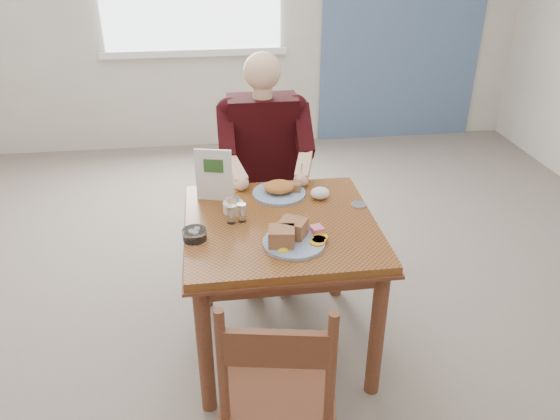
{
  "coord_description": "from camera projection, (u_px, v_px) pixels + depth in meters",
  "views": [
    {
      "loc": [
        -0.31,
        -2.24,
        2.03
      ],
      "look_at": [
        -0.0,
        0.0,
        0.81
      ],
      "focal_mm": 35.0,
      "sensor_mm": 36.0,
      "label": 1
    }
  ],
  "objects": [
    {
      "name": "creamer",
      "position": [
        195.0,
        234.0,
        2.44
      ],
      "size": [
        0.14,
        0.14,
        0.05
      ],
      "color": "white",
      "rests_on": "table"
    },
    {
      "name": "floor",
      "position": [
        281.0,
        342.0,
        2.95
      ],
      "size": [
        6.0,
        6.0,
        0.0
      ],
      "primitive_type": "plane",
      "color": "#72655D",
      "rests_on": "ground"
    },
    {
      "name": "far_plate",
      "position": [
        280.0,
        190.0,
        2.84
      ],
      "size": [
        0.3,
        0.3,
        0.08
      ],
      "color": "white",
      "rests_on": "table"
    },
    {
      "name": "napkin",
      "position": [
        320.0,
        193.0,
        2.79
      ],
      "size": [
        0.12,
        0.11,
        0.06
      ],
      "primitive_type": "ellipsoid",
      "rotation": [
        0.0,
        0.0,
        0.43
      ],
      "color": "white",
      "rests_on": "table"
    },
    {
      "name": "diner",
      "position": [
        264.0,
        154.0,
        3.18
      ],
      "size": [
        0.53,
        0.56,
        1.39
      ],
      "color": "tan",
      "rests_on": "chair_far"
    },
    {
      "name": "shakers",
      "position": [
        236.0,
        213.0,
        2.57
      ],
      "size": [
        0.1,
        0.06,
        0.09
      ],
      "color": "white",
      "rests_on": "table"
    },
    {
      "name": "near_plate",
      "position": [
        292.0,
        236.0,
        2.41
      ],
      "size": [
        0.34,
        0.34,
        0.09
      ],
      "color": "white",
      "rests_on": "table"
    },
    {
      "name": "caddy",
      "position": [
        233.0,
        207.0,
        2.67
      ],
      "size": [
        0.11,
        0.11,
        0.08
      ],
      "color": "white",
      "rests_on": "table"
    },
    {
      "name": "table",
      "position": [
        281.0,
        242.0,
        2.65
      ],
      "size": [
        0.92,
        0.92,
        0.75
      ],
      "color": "brown",
      "rests_on": "ground"
    },
    {
      "name": "lemon_wedge",
      "position": [
        283.0,
        251.0,
        2.34
      ],
      "size": [
        0.06,
        0.05,
        0.03
      ],
      "primitive_type": "ellipsoid",
      "rotation": [
        0.0,
        0.0,
        -0.28
      ],
      "color": "yellow",
      "rests_on": "table"
    },
    {
      "name": "metal_dish",
      "position": [
        359.0,
        205.0,
        2.74
      ],
      "size": [
        0.09,
        0.09,
        0.01
      ],
      "primitive_type": "cylinder",
      "rotation": [
        0.0,
        0.0,
        -0.31
      ],
      "color": "silver",
      "rests_on": "table"
    },
    {
      "name": "menu",
      "position": [
        214.0,
        175.0,
        2.73
      ],
      "size": [
        0.18,
        0.06,
        0.28
      ],
      "color": "white",
      "rests_on": "table"
    },
    {
      "name": "chair_far",
      "position": [
        264.0,
        197.0,
        3.42
      ],
      "size": [
        0.42,
        0.42,
        0.95
      ],
      "color": "brown",
      "rests_on": "ground"
    },
    {
      "name": "chair_near",
      "position": [
        278.0,
        389.0,
        2.03
      ],
      "size": [
        0.49,
        0.49,
        0.95
      ],
      "color": "brown",
      "rests_on": "ground"
    }
  ]
}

